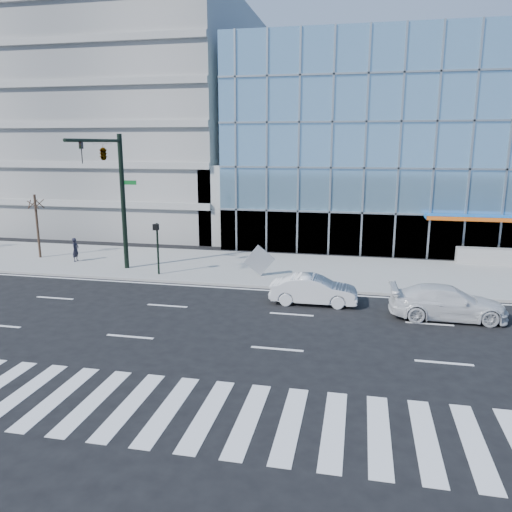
# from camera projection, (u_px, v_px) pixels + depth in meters

# --- Properties ---
(ground) EXTENTS (160.00, 160.00, 0.00)m
(ground) POSITION_uv_depth(u_px,v_px,m) (292.00, 314.00, 22.69)
(ground) COLOR black
(ground) RESTS_ON ground
(sidewalk) EXTENTS (120.00, 8.00, 0.15)m
(sidewalk) POSITION_uv_depth(u_px,v_px,m) (309.00, 270.00, 30.31)
(sidewalk) COLOR gray
(sidewalk) RESTS_ON ground
(theatre_building) EXTENTS (42.00, 26.00, 15.00)m
(theatre_building) POSITION_uv_depth(u_px,v_px,m) (495.00, 145.00, 43.06)
(theatre_building) COLOR #79AACA
(theatre_building) RESTS_ON ground
(parking_garage) EXTENTS (24.00, 24.00, 20.00)m
(parking_garage) POSITION_uv_depth(u_px,v_px,m) (128.00, 119.00, 49.29)
(parking_garage) COLOR gray
(parking_garage) RESTS_ON ground
(ramp_block) EXTENTS (6.00, 8.00, 6.00)m
(ramp_block) POSITION_uv_depth(u_px,v_px,m) (249.00, 202.00, 40.41)
(ramp_block) COLOR gray
(ramp_block) RESTS_ON ground
(tower_far_mid) EXTENTS (13.00, 13.00, 60.00)m
(tower_far_mid) POSITION_uv_depth(u_px,v_px,m) (20.00, 15.00, 88.74)
(tower_far_mid) COLOR slate
(tower_far_mid) RESTS_ON ground
(tower_backdrop) EXTENTS (14.00, 14.00, 48.00)m
(tower_backdrop) POSITION_uv_depth(u_px,v_px,m) (182.00, 51.00, 90.20)
(tower_backdrop) COLOR gray
(tower_backdrop) RESTS_ON ground
(traffic_signal) EXTENTS (1.14, 5.74, 8.00)m
(traffic_signal) POSITION_uv_depth(u_px,v_px,m) (109.00, 170.00, 27.88)
(traffic_signal) COLOR black
(traffic_signal) RESTS_ON sidewalk
(ped_signal_post) EXTENTS (0.30, 0.33, 3.00)m
(ped_signal_post) POSITION_uv_depth(u_px,v_px,m) (157.00, 241.00, 28.63)
(ped_signal_post) COLOR black
(ped_signal_post) RESTS_ON sidewalk
(street_tree_near) EXTENTS (1.10, 1.10, 4.23)m
(street_tree_near) POSITION_uv_depth(u_px,v_px,m) (35.00, 203.00, 32.60)
(street_tree_near) COLOR #332319
(street_tree_near) RESTS_ON sidewalk
(white_suv) EXTENTS (5.11, 2.26, 1.46)m
(white_suv) POSITION_uv_depth(u_px,v_px,m) (447.00, 302.00, 22.05)
(white_suv) COLOR silver
(white_suv) RESTS_ON ground
(white_sedan) EXTENTS (4.21, 1.53, 1.38)m
(white_sedan) POSITION_uv_depth(u_px,v_px,m) (314.00, 290.00, 24.09)
(white_sedan) COLOR silver
(white_sedan) RESTS_ON ground
(pedestrian) EXTENTS (0.37, 0.56, 1.53)m
(pedestrian) POSITION_uv_depth(u_px,v_px,m) (76.00, 250.00, 32.14)
(pedestrian) COLOR black
(pedestrian) RESTS_ON sidewalk
(tilted_panel) EXTENTS (1.75, 0.67, 1.83)m
(tilted_panel) POSITION_uv_depth(u_px,v_px,m) (259.00, 261.00, 28.47)
(tilted_panel) COLOR #A9A9A9
(tilted_panel) RESTS_ON sidewalk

